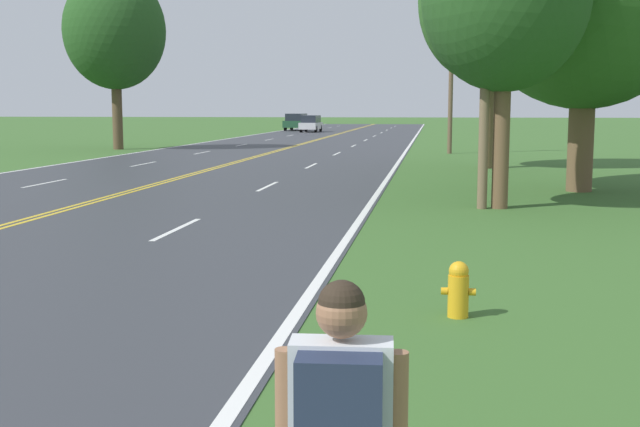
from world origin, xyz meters
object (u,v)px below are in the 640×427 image
at_px(car_dark_green_suv_mid_far, 296,121).
at_px(tree_behind_sign, 490,2).
at_px(tree_mid_treeline, 115,31).
at_px(fire_hydrant, 458,289).
at_px(car_silver_van_mid_near, 311,123).

bearing_deg(car_dark_green_suv_mid_far, tree_behind_sign, -159.36).
bearing_deg(tree_mid_treeline, tree_behind_sign, -30.17).
distance_m(fire_hydrant, tree_behind_sign, 24.88).
xyz_separation_m(tree_behind_sign, tree_mid_treeline, (-20.67, 12.02, 0.22)).
height_order(tree_mid_treeline, car_dark_green_suv_mid_far, tree_mid_treeline).
distance_m(tree_mid_treeline, car_dark_green_suv_mid_far, 40.36).
bearing_deg(car_dark_green_suv_mid_far, car_silver_van_mid_near, -152.69).
xyz_separation_m(tree_mid_treeline, car_silver_van_mid_near, (6.24, 34.54, -5.99)).
bearing_deg(fire_hydrant, tree_mid_treeline, 117.70).
height_order(tree_behind_sign, car_dark_green_suv_mid_far, tree_behind_sign).
bearing_deg(car_silver_van_mid_near, fire_hydrant, -167.79).
xyz_separation_m(fire_hydrant, tree_mid_treeline, (-18.91, 36.02, 6.54)).
distance_m(fire_hydrant, car_dark_green_suv_mid_far, 77.24).
distance_m(tree_behind_sign, car_dark_green_suv_mid_far, 54.72).
height_order(fire_hydrant, car_dark_green_suv_mid_far, car_dark_green_suv_mid_far).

